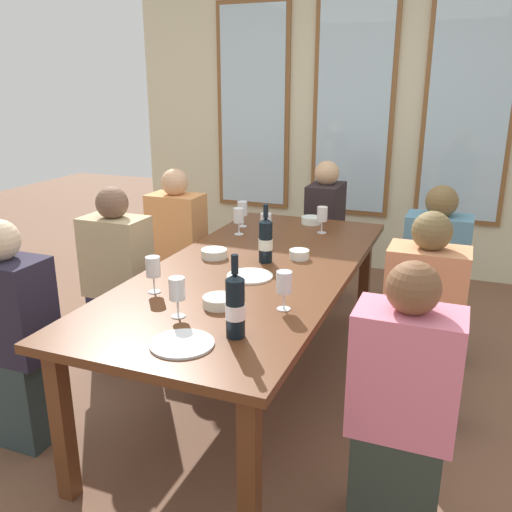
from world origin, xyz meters
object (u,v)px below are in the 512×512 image
object	(u,v)px
white_plate_1	(250,276)
wine_bottle_0	(266,240)
wine_bottle_1	(235,305)
wine_glass_6	(239,217)
dining_table	(254,278)
wine_glass_2	(153,268)
seated_person_6	(324,234)
tasting_bowl_1	(214,253)
seated_person_5	(402,412)
seated_person_1	(434,279)
seated_person_3	(422,326)
tasting_bowl_3	(219,302)
wine_glass_1	(284,284)
tasting_bowl_2	(311,220)
seated_person_0	(178,249)
wine_glass_4	(322,215)
wine_glass_3	(177,290)
seated_person_2	(119,282)
wine_glass_5	(242,210)
tasting_bowl_0	(299,254)
seated_person_4	(13,340)
wine_glass_0	(266,223)
white_plate_0	(182,344)

from	to	relation	value
white_plate_1	wine_bottle_0	xyz separation A→B (m)	(-0.01, 0.26, 0.12)
wine_bottle_1	wine_glass_6	size ratio (longest dim) A/B	1.92
dining_table	wine_glass_2	size ratio (longest dim) A/B	13.48
wine_glass_2	seated_person_6	distance (m)	2.08
tasting_bowl_1	seated_person_5	world-z (taller)	seated_person_5
seated_person_1	seated_person_3	bearing A→B (deg)	-90.00
tasting_bowl_3	seated_person_5	size ratio (longest dim) A/B	0.13
white_plate_1	wine_glass_1	xyz separation A→B (m)	(0.29, -0.33, 0.11)
tasting_bowl_2	seated_person_0	xyz separation A→B (m)	(-0.92, -0.27, -0.24)
dining_table	wine_bottle_0	world-z (taller)	wine_bottle_0
wine_bottle_1	white_plate_1	bearing A→B (deg)	107.41
tasting_bowl_2	wine_glass_4	world-z (taller)	wine_glass_4
wine_glass_2	wine_glass_6	bearing A→B (deg)	91.60
wine_glass_3	seated_person_3	distance (m)	1.26
dining_table	seated_person_2	size ratio (longest dim) A/B	2.11
tasting_bowl_1	wine_glass_3	world-z (taller)	wine_glass_3
wine_glass_5	seated_person_6	xyz separation A→B (m)	(0.39, 0.76, -0.33)
wine_glass_5	tasting_bowl_3	bearing A→B (deg)	-71.41
wine_glass_1	wine_glass_4	world-z (taller)	same
seated_person_2	seated_person_3	size ratio (longest dim) A/B	1.00
wine_glass_5	seated_person_5	world-z (taller)	seated_person_5
dining_table	wine_bottle_0	distance (m)	0.22
wine_glass_1	seated_person_0	size ratio (longest dim) A/B	0.16
seated_person_1	wine_glass_4	bearing A→B (deg)	176.64
white_plate_1	tasting_bowl_0	bearing A→B (deg)	69.24
seated_person_4	seated_person_6	world-z (taller)	same
wine_glass_0	wine_glass_1	distance (m)	1.07
seated_person_3	seated_person_6	size ratio (longest dim) A/B	1.00
seated_person_5	white_plate_0	bearing A→B (deg)	-166.73
wine_glass_0	seated_person_1	xyz separation A→B (m)	(1.00, 0.27, -0.33)
dining_table	seated_person_5	distance (m)	1.17
wine_glass_1	wine_glass_6	size ratio (longest dim) A/B	1.00
wine_bottle_1	seated_person_1	size ratio (longest dim) A/B	0.30
seated_person_2	seated_person_0	bearing A→B (deg)	90.00
wine_bottle_1	seated_person_2	xyz separation A→B (m)	(-1.13, 0.82, -0.34)
wine_glass_2	seated_person_1	bearing A→B (deg)	47.00
wine_glass_1	wine_glass_5	distance (m)	1.44
wine_glass_2	wine_glass_3	distance (m)	0.32
white_plate_1	wine_glass_1	size ratio (longest dim) A/B	1.35
tasting_bowl_0	wine_glass_2	bearing A→B (deg)	-123.28
white_plate_0	seated_person_4	xyz separation A→B (m)	(-0.97, 0.12, -0.22)
wine_glass_3	seated_person_6	world-z (taller)	seated_person_6
tasting_bowl_1	seated_person_4	world-z (taller)	seated_person_4
wine_bottle_1	wine_glass_5	distance (m)	1.69
wine_bottle_0	seated_person_2	world-z (taller)	seated_person_2
wine_glass_2	seated_person_0	xyz separation A→B (m)	(-0.59, 1.25, -0.34)
wine_bottle_1	tasting_bowl_1	distance (m)	1.01
wine_glass_0	wine_glass_1	size ratio (longest dim) A/B	1.00
wine_bottle_1	seated_person_3	bearing A→B (deg)	52.71
tasting_bowl_0	wine_glass_2	world-z (taller)	wine_glass_2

